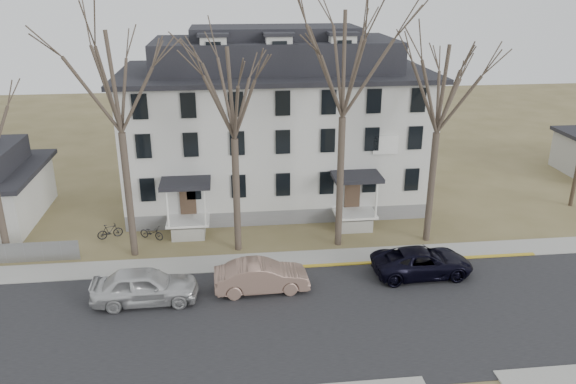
{
  "coord_description": "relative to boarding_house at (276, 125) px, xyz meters",
  "views": [
    {
      "loc": [
        -5.39,
        -20.16,
        15.06
      ],
      "look_at": [
        -2.13,
        9.0,
        3.8
      ],
      "focal_mm": 35.0,
      "sensor_mm": 36.0,
      "label": 1
    }
  ],
  "objects": [
    {
      "name": "ground",
      "position": [
        2.0,
        -17.95,
        -5.38
      ],
      "size": [
        120.0,
        120.0,
        0.0
      ],
      "primitive_type": "plane",
      "color": "olive",
      "rests_on": "ground"
    },
    {
      "name": "main_road",
      "position": [
        2.0,
        -15.95,
        -5.38
      ],
      "size": [
        120.0,
        10.0,
        0.04
      ],
      "primitive_type": "cube",
      "color": "#27272A",
      "rests_on": "ground"
    },
    {
      "name": "tree_mid_left",
      "position": [
        -3.0,
        -8.15,
        4.22
      ],
      "size": [
        7.8,
        7.8,
        12.74
      ],
      "color": "#473B31",
      "rests_on": "ground"
    },
    {
      "name": "far_sidewalk",
      "position": [
        2.0,
        -9.95,
        -5.38
      ],
      "size": [
        120.0,
        2.0,
        0.08
      ],
      "primitive_type": "cube",
      "color": "#A09F97",
      "rests_on": "ground"
    },
    {
      "name": "bicycle_left",
      "position": [
        -8.22,
        -6.27,
        -4.95
      ],
      "size": [
        1.7,
        1.26,
        0.85
      ],
      "primitive_type": "imported",
      "rotation": [
        0.0,
        0.0,
        1.09
      ],
      "color": "black",
      "rests_on": "ground"
    },
    {
      "name": "boarding_house",
      "position": [
        0.0,
        0.0,
        0.0
      ],
      "size": [
        20.8,
        12.36,
        12.05
      ],
      "color": "slate",
      "rests_on": "ground"
    },
    {
      "name": "tree_center",
      "position": [
        3.0,
        -8.15,
        5.71
      ],
      "size": [
        9.0,
        9.0,
        14.7
      ],
      "color": "#473B31",
      "rests_on": "ground"
    },
    {
      "name": "car_silver",
      "position": [
        -7.7,
        -13.48,
        -4.5
      ],
      "size": [
        5.19,
        2.14,
        1.76
      ],
      "primitive_type": "imported",
      "rotation": [
        0.0,
        0.0,
        1.58
      ],
      "color": "silver",
      "rests_on": "ground"
    },
    {
      "name": "car_navy",
      "position": [
        6.74,
        -12.35,
        -4.63
      ],
      "size": [
        5.43,
        2.63,
        1.49
      ],
      "primitive_type": "imported",
      "rotation": [
        0.0,
        0.0,
        1.6
      ],
      "color": "black",
      "rests_on": "ground"
    },
    {
      "name": "car_tan",
      "position": [
        -1.94,
        -13.03,
        -4.59
      ],
      "size": [
        4.86,
        1.87,
        1.58
      ],
      "primitive_type": "imported",
      "rotation": [
        0.0,
        0.0,
        1.61
      ],
      "color": "#8D6C5D",
      "rests_on": "ground"
    },
    {
      "name": "yellow_curb",
      "position": [
        7.0,
        -10.85,
        -5.38
      ],
      "size": [
        14.0,
        0.25,
        0.06
      ],
      "primitive_type": "cube",
      "color": "gold",
      "rests_on": "ground"
    },
    {
      "name": "tree_far_left",
      "position": [
        -9.0,
        -8.15,
        4.96
      ],
      "size": [
        8.4,
        8.4,
        13.72
      ],
      "color": "#473B31",
      "rests_on": "ground"
    },
    {
      "name": "tree_mid_right",
      "position": [
        8.5,
        -8.15,
        4.22
      ],
      "size": [
        7.8,
        7.8,
        12.74
      ],
      "color": "#473B31",
      "rests_on": "ground"
    },
    {
      "name": "bicycle_right",
      "position": [
        -10.77,
        -5.86,
        -4.91
      ],
      "size": [
        1.6,
        0.99,
        0.93
      ],
      "primitive_type": "imported",
      "rotation": [
        0.0,
        0.0,
        1.96
      ],
      "color": "black",
      "rests_on": "ground"
    }
  ]
}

